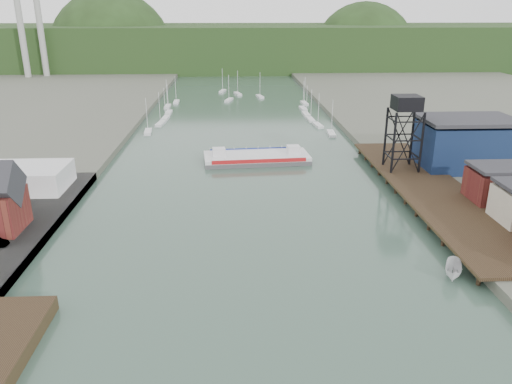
{
  "coord_description": "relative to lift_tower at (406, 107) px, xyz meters",
  "views": [
    {
      "loc": [
        -1.98,
        -45.69,
        35.01
      ],
      "look_at": [
        2.13,
        39.18,
        4.0
      ],
      "focal_mm": 35.0,
      "sensor_mm": 36.0,
      "label": 1
    }
  ],
  "objects": [
    {
      "name": "motorboat",
      "position": [
        -6.64,
        -43.9,
        -14.53
      ],
      "size": [
        4.42,
        6.17,
        2.24
      ],
      "primitive_type": "imported",
      "rotation": [
        0.0,
        0.0,
        -0.44
      ],
      "color": "silver",
      "rests_on": "ground"
    },
    {
      "name": "ground",
      "position": [
        -35.0,
        -58.0,
        -15.65
      ],
      "size": [
        600.0,
        600.0,
        0.0
      ],
      "primitive_type": "plane",
      "color": "#2B4339",
      "rests_on": "ground"
    },
    {
      "name": "smokestacks",
      "position": [
        -141.0,
        174.5,
        14.35
      ],
      "size": [
        11.2,
        8.2,
        60.0
      ],
      "color": "#A1A29D",
      "rests_on": "ground"
    },
    {
      "name": "chain_ferry",
      "position": [
        -31.14,
        13.96,
        -14.59
      ],
      "size": [
        26.23,
        12.19,
        3.67
      ],
      "rotation": [
        0.0,
        0.0,
        0.08
      ],
      "color": "#4B4B4D",
      "rests_on": "ground"
    },
    {
      "name": "east_pier",
      "position": [
        2.0,
        -13.0,
        -13.75
      ],
      "size": [
        14.0,
        70.0,
        2.45
      ],
      "color": "black",
      "rests_on": "ground"
    },
    {
      "name": "distant_hills",
      "position": [
        -38.98,
        243.35,
        -5.27
      ],
      "size": [
        500.0,
        120.0,
        80.0
      ],
      "color": "#1F3115",
      "rests_on": "ground"
    },
    {
      "name": "blue_shed",
      "position": [
        15.0,
        2.0,
        -8.59
      ],
      "size": [
        20.5,
        14.5,
        11.3
      ],
      "color": "#0C1A35",
      "rests_on": "east_land"
    },
    {
      "name": "lift_tower",
      "position": [
        0.0,
        0.0,
        0.0
      ],
      "size": [
        6.5,
        6.5,
        16.0
      ],
      "color": "black",
      "rests_on": "east_pier"
    },
    {
      "name": "white_shed",
      "position": [
        -79.0,
        -8.0,
        -11.8
      ],
      "size": [
        18.0,
        12.0,
        4.5
      ],
      "primitive_type": "cube",
      "color": "silver",
      "rests_on": "west_quay"
    },
    {
      "name": "marina_sailboats",
      "position": [
        -34.92,
        80.46,
        -15.3
      ],
      "size": [
        57.71,
        92.65,
        0.9
      ],
      "color": "silver",
      "rests_on": "ground"
    }
  ]
}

